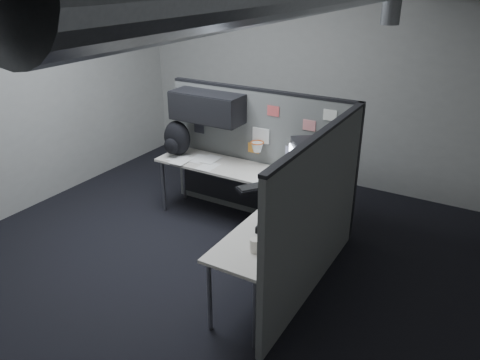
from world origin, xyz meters
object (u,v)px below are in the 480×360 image
Objects in this scene: keyboard at (259,187)px; monitor at (313,162)px; backpack at (177,139)px; desk at (252,192)px; phone at (270,226)px.

monitor is at bearing 32.76° from keyboard.
keyboard is at bearing -1.13° from backpack.
monitor is (0.57, 0.31, 0.37)m from desk.
phone is at bearing -52.06° from desk.
monitor reaches higher than backpack.
phone is at bearing -77.24° from monitor.
keyboard is (0.13, -0.10, 0.14)m from desk.
monitor is 1.15m from phone.
phone is 2.17m from backpack.
backpack is at bearing 167.94° from desk.
backpack is at bearing 155.47° from phone.
backpack reaches higher than keyboard.
keyboard is 2.05× the size of phone.
desk is 1.30m from backpack.
keyboard reaches higher than desk.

